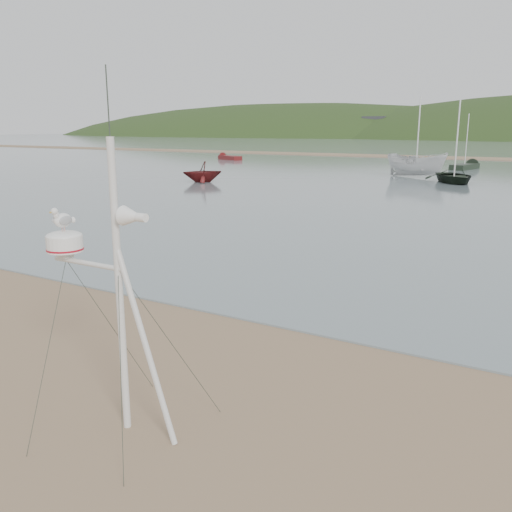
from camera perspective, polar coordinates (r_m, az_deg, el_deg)
The scene contains 7 objects.
ground at distance 8.94m, azimuth -18.59°, elevation -13.47°, with size 560.00×560.00×0.00m, color #7F6349.
mast_rig at distance 7.37m, azimuth -14.41°, elevation -9.47°, with size 2.06×2.20×4.65m.
boat_dark at distance 41.78m, azimuth 20.32°, elevation 10.31°, with size 3.22×0.94×4.51m, color black.
boat_red at distance 40.18m, azimuth -5.69°, elevation 9.78°, with size 2.46×1.50×2.85m, color #581414.
boat_white at distance 45.74m, azimuth 16.65°, elevation 11.20°, with size 1.95×2.01×5.19m, color silver.
sailboat_dark_mid at distance 57.46m, azimuth 21.57°, elevation 8.83°, with size 2.38×5.75×5.61m.
dinghy_red_far at distance 69.24m, azimuth -3.24°, elevation 10.33°, with size 4.94×3.07×1.19m.
Camera 1 is at (6.24, -5.05, 3.93)m, focal length 38.00 mm.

